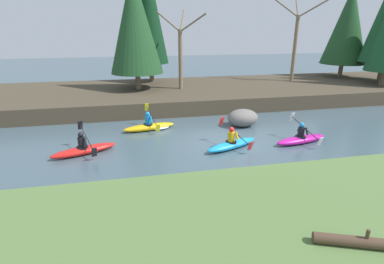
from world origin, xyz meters
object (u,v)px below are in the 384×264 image
(boulder_midstream, at_px, (243,118))
(driftwood_log, at_px, (356,241))
(kayaker_middle, at_px, (232,144))
(kayaker_trailing, at_px, (151,126))
(kayaker_far_back, at_px, (84,149))
(kayaker_lead, at_px, (301,139))

(boulder_midstream, relative_size, driftwood_log, 0.98)
(boulder_midstream, bearing_deg, kayaker_middle, -118.70)
(boulder_midstream, bearing_deg, kayaker_trailing, 175.59)
(boulder_midstream, bearing_deg, kayaker_far_back, -164.36)
(kayaker_middle, height_order, driftwood_log, kayaker_middle)
(driftwood_log, bearing_deg, boulder_midstream, 103.43)
(kayaker_far_back, height_order, boulder_midstream, kayaker_far_back)
(kayaker_middle, relative_size, kayaker_far_back, 1.00)
(kayaker_lead, height_order, kayaker_far_back, same)
(kayaker_far_back, height_order, driftwood_log, kayaker_far_back)
(kayaker_trailing, bearing_deg, driftwood_log, -83.99)
(kayaker_trailing, bearing_deg, boulder_midstream, -16.79)
(kayaker_far_back, distance_m, driftwood_log, 10.35)
(kayaker_lead, height_order, boulder_midstream, kayaker_lead)
(kayaker_lead, distance_m, boulder_midstream, 3.45)
(kayaker_trailing, relative_size, kayaker_far_back, 1.02)
(kayaker_trailing, relative_size, driftwood_log, 1.64)
(kayaker_far_back, bearing_deg, driftwood_log, -72.33)
(kayaker_lead, relative_size, kayaker_far_back, 1.02)
(kayaker_lead, bearing_deg, boulder_midstream, 109.84)
(kayaker_trailing, distance_m, driftwood_log, 11.18)
(kayaker_trailing, relative_size, boulder_midstream, 1.67)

